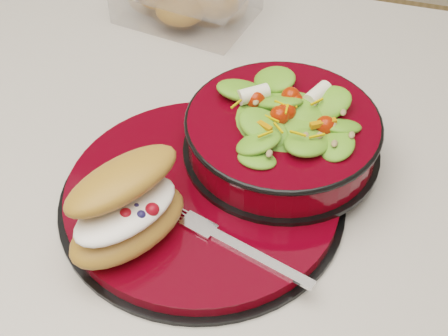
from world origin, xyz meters
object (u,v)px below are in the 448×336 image
(salad_bowl, at_px, (283,128))
(croissant, at_px, (128,208))
(dinner_plate, at_px, (203,196))
(fork, at_px, (241,248))
(island_counter, at_px, (263,325))

(salad_bowl, distance_m, croissant, 0.20)
(croissant, bearing_deg, salad_bowl, -6.50)
(dinner_plate, bearing_deg, fork, -46.84)
(croissant, bearing_deg, fork, -54.27)
(salad_bowl, relative_size, fork, 1.52)
(fork, bearing_deg, croissant, 113.31)
(fork, bearing_deg, island_counter, 18.55)
(island_counter, height_order, salad_bowl, salad_bowl)
(island_counter, relative_size, dinner_plate, 3.84)
(croissant, distance_m, fork, 0.12)
(croissant, relative_size, fork, 1.10)
(island_counter, xyz_separation_m, dinner_plate, (-0.06, -0.13, 0.46))
(croissant, bearing_deg, dinner_plate, -3.48)
(island_counter, bearing_deg, croissant, -118.88)
(dinner_plate, xyz_separation_m, croissant, (-0.05, -0.08, 0.05))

